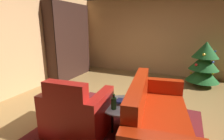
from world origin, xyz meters
TOP-DOWN VIEW (x-y plane):
  - ground_plane at (0.00, 0.00)m, footprint 7.19×7.19m
  - wall_back at (0.00, 3.03)m, footprint 5.65×0.06m
  - wall_left at (-2.80, 0.00)m, footprint 0.06×6.11m
  - area_rug at (-0.02, -0.49)m, footprint 2.49×2.14m
  - bookshelf_unit at (-2.54, 1.64)m, footprint 0.39×1.66m
  - armchair_red at (-0.58, -0.93)m, footprint 0.97×0.84m
  - couch_red at (0.56, -0.67)m, footprint 1.05×1.97m
  - coffee_table at (0.02, -0.55)m, footprint 0.74×0.74m
  - book_stack_on_table at (0.03, -0.54)m, footprint 0.24×0.19m
  - bottle_on_table at (-0.05, -0.74)m, footprint 0.08×0.08m
  - decorated_tree at (1.31, 2.24)m, footprint 0.84×0.84m

SIDE VIEW (x-z plane):
  - ground_plane at x=0.00m, z-range 0.00..0.00m
  - area_rug at x=-0.02m, z-range 0.00..0.01m
  - couch_red at x=0.56m, z-range -0.14..0.76m
  - armchair_red at x=-0.58m, z-range -0.13..0.77m
  - coffee_table at x=0.02m, z-range 0.17..0.60m
  - book_stack_on_table at x=0.03m, z-range 0.42..0.49m
  - bottle_on_table at x=-0.05m, z-range 0.40..0.63m
  - decorated_tree at x=1.31m, z-range 0.02..1.24m
  - bookshelf_unit at x=-2.54m, z-range -0.07..2.21m
  - wall_back at x=0.00m, z-range 0.00..2.53m
  - wall_left at x=-2.80m, z-range 0.00..2.53m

